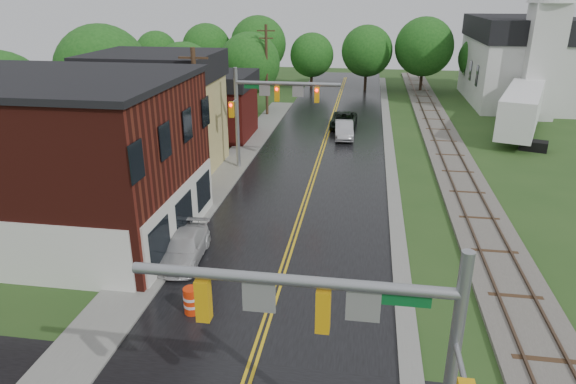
% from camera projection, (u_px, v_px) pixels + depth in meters
% --- Properties ---
extents(main_road, '(10.00, 90.00, 0.02)m').
position_uv_depth(main_road, '(319.00, 159.00, 39.43)').
color(main_road, black).
rests_on(main_road, ground).
extents(curb_right, '(0.80, 70.00, 0.12)m').
position_uv_depth(curb_right, '(389.00, 144.00, 43.26)').
color(curb_right, gray).
rests_on(curb_right, ground).
extents(sidewalk_left, '(2.40, 50.00, 0.12)m').
position_uv_depth(sidewalk_left, '(224.00, 176.00, 35.73)').
color(sidewalk_left, gray).
rests_on(sidewalk_left, ground).
extents(brick_building, '(14.30, 10.30, 8.30)m').
position_uv_depth(brick_building, '(46.00, 159.00, 25.91)').
color(brick_building, '#4D1710').
rests_on(brick_building, ground).
extents(yellow_house, '(8.00, 7.00, 6.40)m').
position_uv_depth(yellow_house, '(159.00, 125.00, 36.16)').
color(yellow_house, tan).
rests_on(yellow_house, ground).
extents(darkred_building, '(7.00, 6.00, 4.40)m').
position_uv_depth(darkred_building, '(211.00, 112.00, 44.66)').
color(darkred_building, '#3F0F0C').
rests_on(darkred_building, ground).
extents(church, '(10.40, 18.40, 20.00)m').
position_uv_depth(church, '(523.00, 51.00, 56.26)').
color(church, silver).
rests_on(church, ground).
extents(railroad, '(3.20, 80.00, 0.30)m').
position_uv_depth(railroad, '(445.00, 145.00, 42.56)').
color(railroad, '#59544C').
rests_on(railroad, ground).
extents(traffic_signal_near, '(7.34, 0.30, 7.20)m').
position_uv_depth(traffic_signal_near, '(356.00, 334.00, 11.37)').
color(traffic_signal_near, gray).
rests_on(traffic_signal_near, ground).
extents(traffic_signal_far, '(7.34, 0.43, 7.20)m').
position_uv_depth(traffic_signal_far, '(266.00, 101.00, 35.35)').
color(traffic_signal_far, gray).
rests_on(traffic_signal_far, ground).
extents(utility_pole_b, '(1.80, 0.28, 9.00)m').
position_uv_depth(utility_pole_b, '(197.00, 120.00, 31.33)').
color(utility_pole_b, '#382616').
rests_on(utility_pole_b, ground).
extents(utility_pole_c, '(1.80, 0.28, 9.00)m').
position_uv_depth(utility_pole_c, '(267.00, 69.00, 51.55)').
color(utility_pole_c, '#382616').
rests_on(utility_pole_c, ground).
extents(tree_left_a, '(6.80, 6.80, 8.67)m').
position_uv_depth(tree_left_a, '(1.00, 107.00, 32.96)').
color(tree_left_a, black).
rests_on(tree_left_a, ground).
extents(tree_left_b, '(7.60, 7.60, 9.69)m').
position_uv_depth(tree_left_b, '(104.00, 74.00, 41.65)').
color(tree_left_b, black).
rests_on(tree_left_b, ground).
extents(tree_left_c, '(6.00, 6.00, 7.65)m').
position_uv_depth(tree_left_c, '(186.00, 76.00, 48.87)').
color(tree_left_c, black).
rests_on(tree_left_c, ground).
extents(tree_left_e, '(6.40, 6.40, 8.16)m').
position_uv_depth(tree_left_e, '(251.00, 65.00, 53.56)').
color(tree_left_e, black).
rests_on(tree_left_e, ground).
extents(suv_dark, '(2.47, 5.13, 1.41)m').
position_uv_depth(suv_dark, '(344.00, 120.00, 48.13)').
color(suv_dark, black).
rests_on(suv_dark, ground).
extents(sedan_silver, '(1.91, 4.55, 1.46)m').
position_uv_depth(sedan_silver, '(344.00, 130.00, 44.74)').
color(sedan_silver, '#A5A5AA').
rests_on(sedan_silver, ground).
extents(pickup_white, '(2.08, 4.52, 1.28)m').
position_uv_depth(pickup_white, '(185.00, 248.00, 24.44)').
color(pickup_white, silver).
rests_on(pickup_white, ground).
extents(semi_trailer, '(6.81, 13.21, 4.05)m').
position_uv_depth(semi_trailer, '(522.00, 109.00, 45.09)').
color(semi_trailer, black).
rests_on(semi_trailer, ground).
extents(construction_barrel, '(0.83, 0.83, 1.13)m').
position_uv_depth(construction_barrel, '(192.00, 301.00, 20.40)').
color(construction_barrel, red).
rests_on(construction_barrel, ground).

